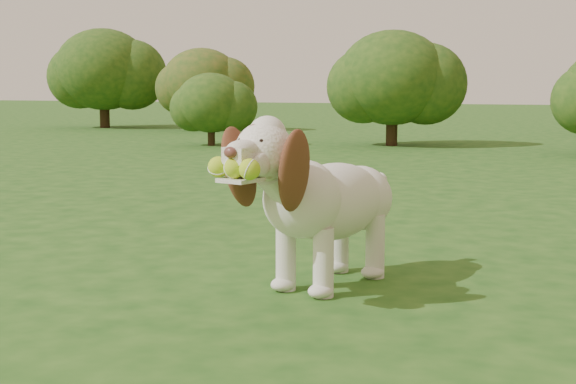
% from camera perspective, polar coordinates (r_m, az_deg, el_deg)
% --- Properties ---
extents(ground, '(80.00, 80.00, 0.00)m').
position_cam_1_polar(ground, '(4.09, 3.10, -5.20)').
color(ground, '#1A4714').
rests_on(ground, ground).
extents(dog, '(0.57, 1.20, 0.78)m').
position_cam_1_polar(dog, '(3.56, 2.31, -0.28)').
color(dog, silver).
rests_on(dog, ground).
extents(shrub_a, '(1.08, 1.08, 1.12)m').
position_cam_1_polar(shrub_a, '(12.46, -5.50, 6.33)').
color(shrub_a, '#382314').
rests_on(shrub_a, ground).
extents(shrub_e, '(1.65, 1.65, 1.71)m').
position_cam_1_polar(shrub_e, '(16.88, -6.15, 7.78)').
color(shrub_e, '#382314').
rests_on(shrub_e, ground).
extents(shrub_g, '(2.12, 2.12, 2.19)m').
position_cam_1_polar(shrub_g, '(18.42, -13.00, 8.49)').
color(shrub_g, '#382314').
rests_on(shrub_g, ground).
extents(shrub_b, '(1.71, 1.71, 1.77)m').
position_cam_1_polar(shrub_b, '(12.48, 7.45, 8.05)').
color(shrub_b, '#382314').
rests_on(shrub_b, ground).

